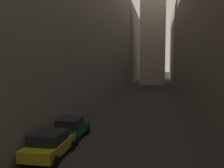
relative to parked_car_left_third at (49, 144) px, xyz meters
name	(u,v)px	position (x,y,z in m)	size (l,w,h in m)	color
ground_plane	(148,97)	(4.40, 28.10, -0.78)	(264.00, 264.00, 0.00)	#232326
building_block_left	(79,33)	(-7.94, 30.10, 10.01)	(13.68, 108.00, 21.58)	slate
parked_car_left_third	(49,144)	(0.00, 0.00, 0.00)	(2.07, 3.91, 1.49)	#A59919
parked_car_left_far	(71,129)	(0.00, 3.56, -0.01)	(1.90, 4.19, 1.52)	#05472D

